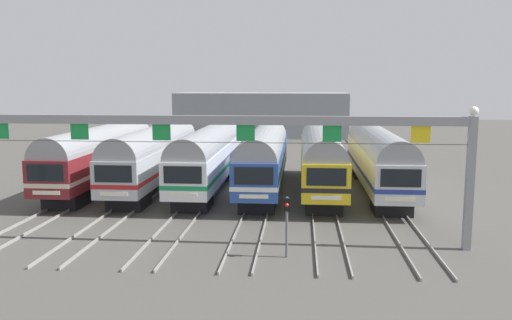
# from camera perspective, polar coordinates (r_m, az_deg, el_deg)

# --- Properties ---
(ground_plane) EXTENTS (160.00, 160.00, 0.00)m
(ground_plane) POSITION_cam_1_polar(r_m,az_deg,el_deg) (40.31, -2.09, -3.22)
(ground_plane) COLOR #4C4944
(track_bed) EXTENTS (22.49, 70.00, 0.15)m
(track_bed) POSITION_cam_1_polar(r_m,az_deg,el_deg) (56.96, -0.04, 0.28)
(track_bed) COLOR gray
(track_bed) RESTS_ON ground
(commuter_train_maroon) EXTENTS (2.88, 18.06, 5.05)m
(commuter_train_maroon) POSITION_cam_1_polar(r_m,az_deg,el_deg) (42.41, -16.33, 0.71)
(commuter_train_maroon) COLOR maroon
(commuter_train_maroon) RESTS_ON ground
(commuter_train_stainless) EXTENTS (2.88, 18.06, 4.77)m
(commuter_train_stainless) POSITION_cam_1_polar(r_m,az_deg,el_deg) (41.08, -10.86, 0.66)
(commuter_train_stainless) COLOR #B2B5BA
(commuter_train_stainless) RESTS_ON ground
(commuter_train_white) EXTENTS (2.88, 18.06, 5.05)m
(commuter_train_white) POSITION_cam_1_polar(r_m,az_deg,el_deg) (40.16, -5.09, 0.60)
(commuter_train_white) COLOR white
(commuter_train_white) RESTS_ON ground
(commuter_train_blue) EXTENTS (2.88, 18.06, 4.77)m
(commuter_train_blue) POSITION_cam_1_polar(r_m,az_deg,el_deg) (39.65, 0.90, 0.53)
(commuter_train_blue) COLOR #284C9E
(commuter_train_blue) RESTS_ON ground
(commuter_train_yellow) EXTENTS (2.88, 18.06, 5.05)m
(commuter_train_yellow) POSITION_cam_1_polar(r_m,az_deg,el_deg) (39.59, 6.97, 0.46)
(commuter_train_yellow) COLOR gold
(commuter_train_yellow) RESTS_ON ground
(commuter_train_silver) EXTENTS (2.88, 18.06, 5.05)m
(commuter_train_silver) POSITION_cam_1_polar(r_m,az_deg,el_deg) (39.98, 12.99, 0.39)
(commuter_train_silver) COLOR silver
(commuter_train_silver) RESTS_ON ground
(catenary_gantry) EXTENTS (26.23, 0.44, 6.97)m
(catenary_gantry) POSITION_cam_1_polar(r_m,az_deg,el_deg) (26.28, -5.69, 2.37)
(catenary_gantry) COLOR gray
(catenary_gantry) RESTS_ON ground
(yard_signal_mast) EXTENTS (0.28, 0.35, 2.88)m
(yard_signal_mast) POSITION_cam_1_polar(r_m,az_deg,el_deg) (24.58, 3.34, -5.95)
(yard_signal_mast) COLOR #59595E
(yard_signal_mast) RESTS_ON ground
(maintenance_building) EXTENTS (25.42, 10.00, 6.51)m
(maintenance_building) POSITION_cam_1_polar(r_m,az_deg,el_deg) (80.86, 0.67, 4.94)
(maintenance_building) COLOR gray
(maintenance_building) RESTS_ON ground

